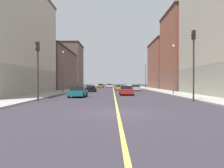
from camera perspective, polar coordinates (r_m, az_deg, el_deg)
ground_plane at (r=14.07m, az=1.65°, el=-7.15°), size 400.00×400.00×0.00m
sidewalk_left at (r=63.78m, az=9.38°, el=-1.15°), size 3.74×168.00×0.15m
sidewalk_right at (r=63.67m, az=-8.39°, el=-1.15°), size 3.74×168.00×0.15m
lane_center_stripe at (r=62.97m, az=0.50°, el=-1.22°), size 0.16×154.00×0.01m
building_left_mid at (r=53.81m, az=18.33°, el=7.72°), size 9.38×14.38×17.34m
building_left_far at (r=70.94m, az=13.76°, el=4.62°), size 9.38×18.69×14.00m
building_right_corner at (r=37.93m, az=-25.03°, el=10.32°), size 9.38×25.19×16.75m
building_right_midblock at (r=62.83m, az=-14.50°, el=3.56°), size 9.38×26.30×10.52m
building_right_distant at (r=85.56m, az=-10.56°, el=4.50°), size 9.38×14.70×15.75m
traffic_light_left_near at (r=23.72m, az=19.79°, el=6.56°), size 0.40×0.32×6.90m
traffic_light_right_near at (r=23.44m, az=-17.85°, el=5.08°), size 0.40×0.32×5.78m
street_lamp_left_near at (r=34.59m, az=15.19°, el=4.80°), size 0.36×0.36×7.16m
street_lamp_right_near at (r=39.39m, az=-11.88°, el=4.08°), size 0.36×0.36×6.90m
street_lamp_left_far at (r=61.54m, az=8.53°, el=2.65°), size 0.36×0.36×6.65m
car_white at (r=79.15m, az=-0.53°, el=-0.40°), size 1.98×4.44×1.33m
car_silver at (r=49.32m, az=6.10°, el=-0.97°), size 1.96×3.98×1.28m
car_orange at (r=79.66m, az=-2.61°, el=-0.41°), size 1.97×4.46×1.32m
car_black at (r=45.09m, az=-5.03°, el=-1.11°), size 1.90×4.48×1.24m
car_red at (r=33.37m, az=3.73°, el=-1.60°), size 1.95×4.58×1.35m
car_yellow at (r=53.49m, az=2.03°, el=-0.89°), size 2.00×4.02×1.21m
car_teal at (r=28.68m, az=-8.30°, el=-2.01°), size 2.08×4.01×1.28m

